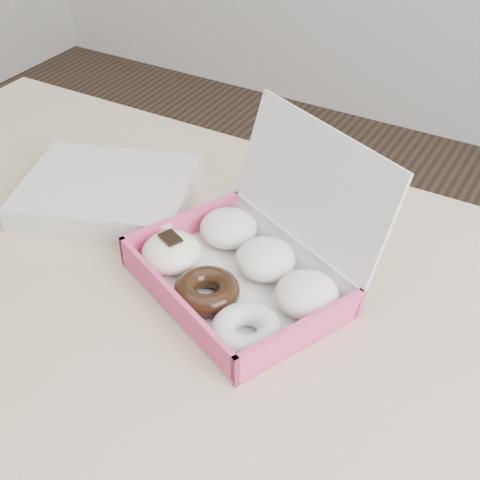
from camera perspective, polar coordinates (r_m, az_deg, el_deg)
The scene contains 3 objects.
table at distance 0.97m, azimuth -8.44°, elevation -6.58°, with size 1.20×0.80×0.75m.
donut_box at distance 0.87m, azimuth 0.47°, elevation -2.12°, with size 0.35×0.34×0.19m.
newspapers at distance 1.05m, azimuth -11.22°, elevation 4.05°, with size 0.25×0.20×0.04m, color silver.
Camera 1 is at (0.47, -0.52, 1.34)m, focal length 50.00 mm.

